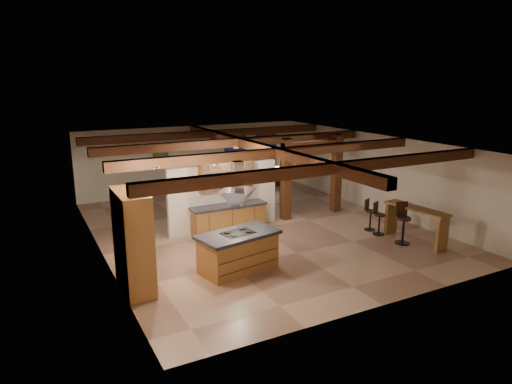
{
  "coord_description": "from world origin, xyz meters",
  "views": [
    {
      "loc": [
        -6.79,
        -12.85,
        4.91
      ],
      "look_at": [
        0.21,
        0.5,
        1.13
      ],
      "focal_mm": 32.0,
      "sensor_mm": 36.0,
      "label": 1
    }
  ],
  "objects_px": {
    "kitchen_island": "(238,251)",
    "dining_table": "(242,201)",
    "sofa": "(249,181)",
    "bar_counter": "(416,219)"
  },
  "relations": [
    {
      "from": "kitchen_island",
      "to": "dining_table",
      "type": "relative_size",
      "value": 1.16
    },
    {
      "from": "bar_counter",
      "to": "kitchen_island",
      "type": "bearing_deg",
      "value": 173.84
    },
    {
      "from": "bar_counter",
      "to": "sofa",
      "type": "bearing_deg",
      "value": 97.92
    },
    {
      "from": "kitchen_island",
      "to": "dining_table",
      "type": "distance_m",
      "value": 5.72
    },
    {
      "from": "dining_table",
      "to": "sofa",
      "type": "height_order",
      "value": "dining_table"
    },
    {
      "from": "dining_table",
      "to": "bar_counter",
      "type": "height_order",
      "value": "bar_counter"
    },
    {
      "from": "kitchen_island",
      "to": "sofa",
      "type": "bearing_deg",
      "value": 61.51
    },
    {
      "from": "dining_table",
      "to": "bar_counter",
      "type": "xyz_separation_m",
      "value": [
        3.12,
        -5.72,
        0.4
      ]
    },
    {
      "from": "dining_table",
      "to": "sofa",
      "type": "distance_m",
      "value": 3.65
    },
    {
      "from": "kitchen_island",
      "to": "bar_counter",
      "type": "bearing_deg",
      "value": -6.16
    }
  ]
}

